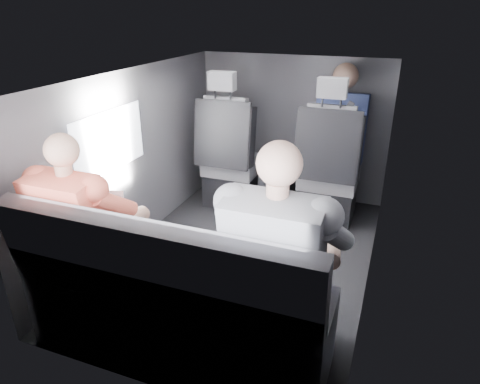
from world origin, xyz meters
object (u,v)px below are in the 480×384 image
at_px(rear_bench, 175,308).
at_px(passenger_front_right, 340,129).
at_px(front_seat_right, 328,177).
at_px(water_bottle, 277,167).
at_px(front_seat_left, 231,165).
at_px(center_console, 278,190).
at_px(soda_cup, 277,166).
at_px(passenger_rear_right, 281,264).
at_px(passenger_rear_left, 90,229).
at_px(laptop_black, 281,249).
at_px(laptop_white, 107,217).

distance_m(rear_bench, passenger_front_right, 2.26).
bearing_deg(front_seat_right, water_bottle, -163.58).
height_order(front_seat_left, center_console, front_seat_left).
bearing_deg(water_bottle, front_seat_left, 165.22).
distance_m(soda_cup, water_bottle, 0.07).
bearing_deg(front_seat_left, passenger_front_right, 15.46).
xyz_separation_m(water_bottle, passenger_rear_right, (0.51, -1.68, 0.17)).
height_order(water_bottle, passenger_rear_left, passenger_rear_left).
relative_size(center_console, passenger_rear_right, 0.38).
bearing_deg(rear_bench, soda_cup, 89.72).
bearing_deg(center_console, passenger_rear_right, -73.91).
distance_m(center_console, passenger_rear_right, 1.97).
bearing_deg(passenger_rear_left, rear_bench, -9.60).
bearing_deg(passenger_rear_right, laptop_black, 105.99).
distance_m(front_seat_right, center_console, 0.49).
bearing_deg(soda_cup, water_bottle, -76.95).
height_order(soda_cup, passenger_front_right, passenger_front_right).
bearing_deg(passenger_front_right, laptop_white, -118.30).
relative_size(laptop_black, passenger_rear_left, 0.32).
height_order(water_bottle, passenger_rear_right, passenger_rear_right).
height_order(front_seat_right, passenger_front_right, passenger_front_right).
xyz_separation_m(laptop_white, laptop_black, (1.04, 0.01, 0.00)).
relative_size(soda_cup, laptop_white, 0.67).
xyz_separation_m(passenger_rear_left, passenger_front_right, (1.05, 2.06, 0.14)).
xyz_separation_m(rear_bench, water_bottle, (0.02, 1.78, 0.17)).
relative_size(center_console, rear_bench, 0.30).
distance_m(center_console, water_bottle, 0.33).
distance_m(laptop_black, passenger_rear_left, 1.07).
relative_size(laptop_black, passenger_front_right, 0.42).
height_order(front_seat_left, passenger_rear_left, front_seat_left).
xyz_separation_m(center_console, soda_cup, (0.01, -0.10, 0.27)).
relative_size(water_bottle, laptop_white, 0.44).
xyz_separation_m(front_seat_left, passenger_rear_left, (-0.12, -1.81, 0.22)).
bearing_deg(front_seat_left, front_seat_right, 0.00).
height_order(water_bottle, passenger_front_right, passenger_front_right).
distance_m(center_console, soda_cup, 0.29).
bearing_deg(front_seat_left, center_console, 5.07).
xyz_separation_m(laptop_white, passenger_rear_left, (-0.01, -0.14, -0.02)).
height_order(front_seat_left, passenger_rear_right, passenger_rear_right).
xyz_separation_m(front_seat_right, center_console, (-0.45, 0.04, -0.20)).
relative_size(front_seat_left, passenger_rear_right, 0.99).
bearing_deg(laptop_black, passenger_rear_left, -171.86).
height_order(rear_bench, passenger_front_right, passenger_front_right).
height_order(front_seat_right, soda_cup, front_seat_right).
bearing_deg(soda_cup, passenger_rear_right, -73.33).
relative_size(laptop_white, laptop_black, 1.07).
distance_m(soda_cup, laptop_black, 1.68).
xyz_separation_m(soda_cup, passenger_rear_right, (0.52, -1.75, 0.18)).
xyz_separation_m(water_bottle, laptop_black, (0.46, -1.53, 0.15)).
distance_m(laptop_white, passenger_front_right, 2.19).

